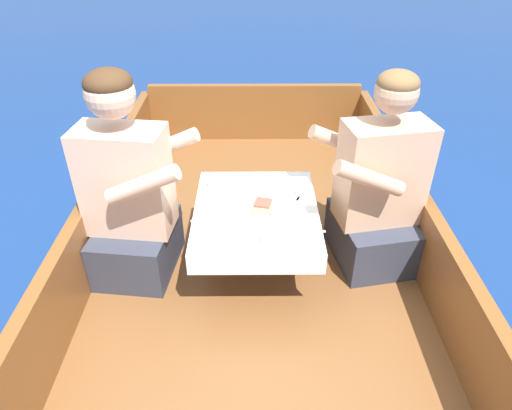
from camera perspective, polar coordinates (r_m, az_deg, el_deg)
ground_plane at (r=2.55m, az=0.01°, el=-12.88°), size 60.00×60.00×0.00m
boat_deck at (r=2.46m, az=0.01°, el=-10.87°), size 1.74×3.33×0.25m
gunwale_port at (r=2.39m, az=-20.62°, el=-4.88°), size 0.06×3.33×0.38m
gunwale_starboard at (r=2.40m, az=20.57°, el=-4.72°), size 0.06×3.33×0.38m
bow_coaming at (r=3.65m, az=-0.16°, el=11.54°), size 1.62×0.06×0.44m
cockpit_table at (r=2.23m, az=-0.00°, el=-1.28°), size 0.60×0.72×0.36m
person_port at (r=2.24m, az=-15.50°, el=0.93°), size 0.56×0.49×1.04m
person_starboard at (r=2.32m, az=14.97°, el=1.44°), size 0.57×0.52×1.01m
plate_sandwich at (r=2.18m, az=0.86°, el=-0.74°), size 0.18×0.18×0.01m
plate_bread at (r=2.37m, az=2.17°, el=2.33°), size 0.19×0.19×0.01m
sandwich at (r=2.17m, az=0.87°, el=-0.15°), size 0.11×0.11×0.05m
bowl_port_near at (r=2.14m, az=-3.63°, el=-0.98°), size 0.12×0.12×0.04m
bowl_starboard_near at (r=2.39m, az=-4.51°, el=3.00°), size 0.13×0.13×0.04m
coffee_cup_port at (r=2.28m, az=-3.15°, el=1.67°), size 0.09×0.06×0.06m
coffee_cup_starboard at (r=1.97m, az=1.76°, el=-4.14°), size 0.10×0.07×0.06m
tin_can at (r=2.30m, az=5.90°, el=1.75°), size 0.07×0.07×0.05m
utensil_spoon_center at (r=2.16m, az=5.65°, el=-1.36°), size 0.14×0.12×0.01m
utensil_knife_starboard at (r=2.06m, az=0.40°, el=-3.21°), size 0.07×0.16×0.00m
utensil_spoon_port at (r=2.06m, az=5.58°, el=-3.25°), size 0.17×0.02×0.01m
utensil_fork_port at (r=2.24m, az=4.79°, el=0.10°), size 0.09×0.16×0.00m
utensil_knife_port at (r=2.10m, az=-6.28°, el=-2.65°), size 0.15×0.10×0.00m
utensil_fork_starboard at (r=2.41m, az=-2.08°, el=2.76°), size 0.17×0.05×0.00m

